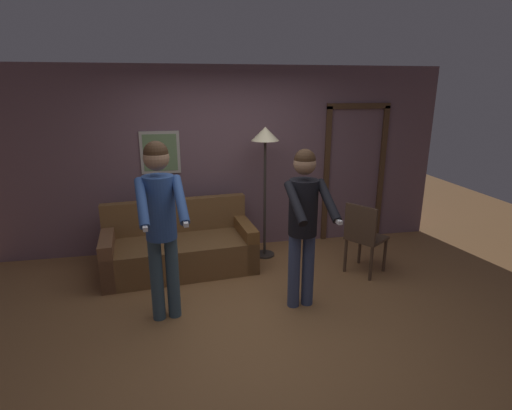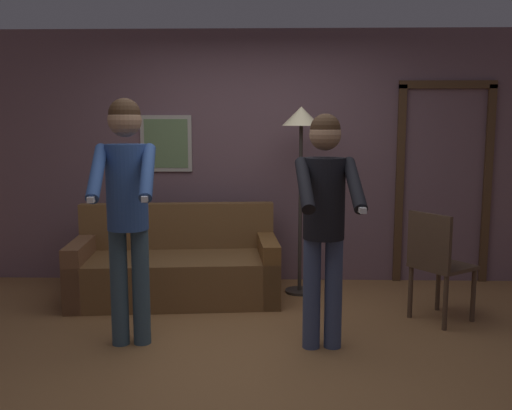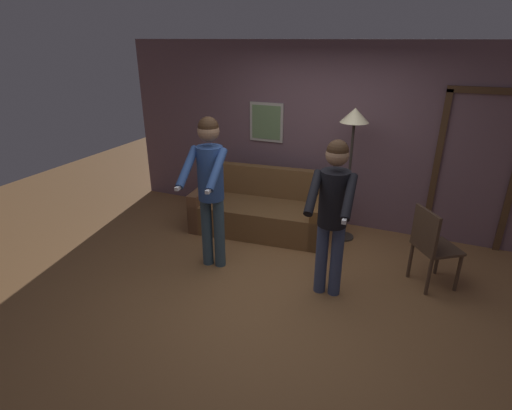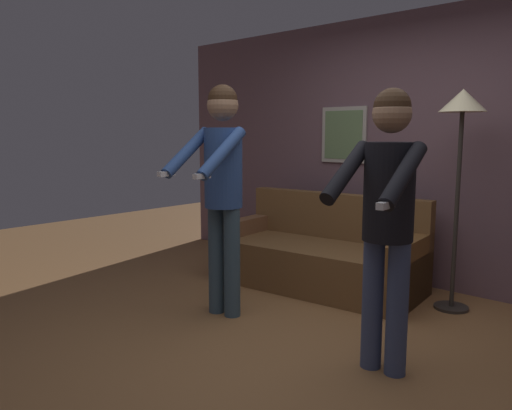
% 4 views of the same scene
% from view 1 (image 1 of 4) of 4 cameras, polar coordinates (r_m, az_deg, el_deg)
% --- Properties ---
extents(ground_plane, '(12.00, 12.00, 0.00)m').
position_cam_1_polar(ground_plane, '(4.40, -0.64, -15.12)').
color(ground_plane, olive).
extents(back_wall_assembly, '(6.40, 0.10, 2.60)m').
position_cam_1_polar(back_wall_assembly, '(5.76, -4.05, 6.41)').
color(back_wall_assembly, '#6E525B').
rests_on(back_wall_assembly, ground_plane).
extents(couch, '(1.97, 1.03, 0.87)m').
position_cam_1_polar(couch, '(5.32, -10.86, -6.21)').
color(couch, brown).
rests_on(couch, ground_plane).
extents(torchiere_lamp, '(0.37, 0.37, 1.81)m').
position_cam_1_polar(torchiere_lamp, '(5.31, 1.32, 8.24)').
color(torchiere_lamp, '#332D28').
rests_on(torchiere_lamp, ground_plane).
extents(person_standing_left, '(0.49, 0.70, 1.83)m').
position_cam_1_polar(person_standing_left, '(3.95, -13.50, -1.35)').
color(person_standing_left, '#385162').
rests_on(person_standing_left, ground_plane).
extents(person_standing_right, '(0.46, 0.65, 1.72)m').
position_cam_1_polar(person_standing_right, '(4.13, 6.82, -1.42)').
color(person_standing_right, '#3C4A70').
rests_on(person_standing_right, ground_plane).
extents(dining_chair_distant, '(0.59, 0.59, 0.93)m').
position_cam_1_polar(dining_chair_distant, '(5.18, 15.11, -4.15)').
color(dining_chair_distant, '#4C3828').
rests_on(dining_chair_distant, ground_plane).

